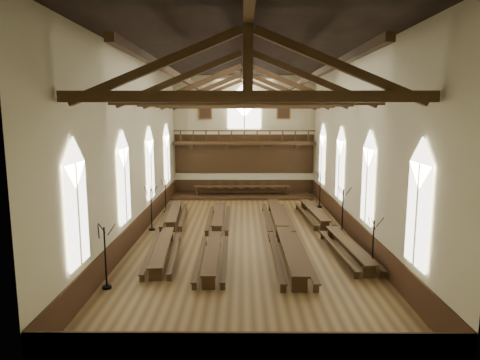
% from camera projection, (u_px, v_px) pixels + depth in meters
% --- Properties ---
extents(ground, '(26.00, 26.00, 0.00)m').
position_uv_depth(ground, '(245.00, 236.00, 24.21)').
color(ground, brown).
rests_on(ground, ground).
extents(room_walls, '(26.00, 26.00, 26.00)m').
position_uv_depth(room_walls, '(245.00, 121.00, 23.21)').
color(room_walls, '#B9B38C').
rests_on(room_walls, ground).
extents(wainscot_band, '(12.00, 26.00, 1.20)m').
position_uv_depth(wainscot_band, '(245.00, 226.00, 24.12)').
color(wainscot_band, '#351E10').
rests_on(wainscot_band, ground).
extents(side_windows, '(11.85, 19.80, 4.50)m').
position_uv_depth(side_windows, '(245.00, 171.00, 23.63)').
color(side_windows, white).
rests_on(side_windows, room_walls).
extents(end_window, '(2.80, 0.12, 3.80)m').
position_uv_depth(end_window, '(244.00, 109.00, 35.83)').
color(end_window, white).
rests_on(end_window, room_walls).
extents(minstrels_gallery, '(11.80, 1.24, 3.70)m').
position_uv_depth(minstrels_gallery, '(244.00, 149.00, 36.11)').
color(minstrels_gallery, '#3A2612').
rests_on(minstrels_gallery, room_walls).
extents(portraits, '(7.75, 0.09, 1.45)m').
position_uv_depth(portraits, '(244.00, 111.00, 35.85)').
color(portraits, brown).
rests_on(portraits, room_walls).
extents(roof_trusses, '(11.70, 25.70, 2.80)m').
position_uv_depth(roof_trusses, '(245.00, 88.00, 22.94)').
color(roof_trusses, '#3A2612').
rests_on(roof_trusses, room_walls).
extents(refectory_row_a, '(1.87, 13.78, 0.67)m').
position_uv_depth(refectory_row_a, '(169.00, 228.00, 24.10)').
color(refectory_row_a, '#3A2612').
rests_on(refectory_row_a, ground).
extents(refectory_row_b, '(1.47, 13.75, 0.68)m').
position_uv_depth(refectory_row_b, '(216.00, 232.00, 23.28)').
color(refectory_row_b, '#3A2612').
rests_on(refectory_row_b, ground).
extents(refectory_row_c, '(1.59, 14.62, 0.77)m').
position_uv_depth(refectory_row_c, '(282.00, 230.00, 23.42)').
color(refectory_row_c, '#3A2612').
rests_on(refectory_row_c, ground).
extents(refectory_row_d, '(1.76, 13.74, 0.67)m').
position_uv_depth(refectory_row_d, '(328.00, 226.00, 24.40)').
color(refectory_row_d, '#3A2612').
rests_on(refectory_row_d, ground).
extents(dais, '(11.40, 2.87, 0.19)m').
position_uv_depth(dais, '(242.00, 196.00, 35.46)').
color(dais, '#351E10').
rests_on(dais, ground).
extents(high_table, '(7.95, 1.04, 0.74)m').
position_uv_depth(high_table, '(242.00, 187.00, 35.35)').
color(high_table, '#3A2612').
rests_on(high_table, dais).
extents(high_chairs, '(5.84, 0.44, 0.96)m').
position_uv_depth(high_chairs, '(242.00, 187.00, 36.13)').
color(high_chairs, '#3A2612').
rests_on(high_chairs, dais).
extents(candelabrum_left_near, '(0.73, 0.81, 2.66)m').
position_uv_depth(candelabrum_left_near, '(106.00, 269.00, 16.85)').
color(candelabrum_left_near, black).
rests_on(candelabrum_left_near, ground).
extents(candelabrum_left_mid, '(0.81, 0.75, 2.67)m').
position_uv_depth(candelabrum_left_mid, '(152.00, 217.00, 25.32)').
color(candelabrum_left_mid, black).
rests_on(candelabrum_left_mid, ground).
extents(candelabrum_left_far, '(0.70, 0.72, 2.40)m').
position_uv_depth(candelabrum_left_far, '(166.00, 202.00, 29.99)').
color(candelabrum_left_far, black).
rests_on(candelabrum_left_far, ground).
extents(candelabrum_right_near, '(0.68, 0.75, 2.44)m').
position_uv_depth(candelabrum_right_near, '(372.00, 255.00, 18.73)').
color(candelabrum_right_near, black).
rests_on(candelabrum_right_near, ground).
extents(candelabrum_right_mid, '(0.75, 0.86, 2.79)m').
position_uv_depth(candelabrum_right_mid, '(342.00, 220.00, 24.39)').
color(candelabrum_right_mid, black).
rests_on(candelabrum_right_mid, ground).
extents(candelabrum_right_far, '(0.80, 0.76, 2.66)m').
position_uv_depth(candelabrum_right_far, '(320.00, 197.00, 31.48)').
color(candelabrum_right_far, black).
rests_on(candelabrum_right_far, ground).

